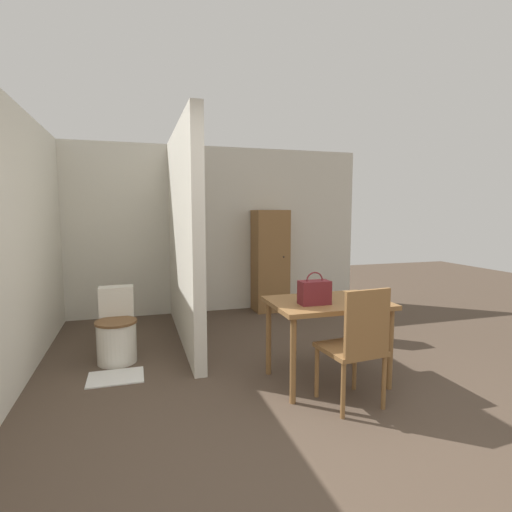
{
  "coord_description": "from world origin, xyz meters",
  "views": [
    {
      "loc": [
        -1.02,
        -2.02,
        1.54
      ],
      "look_at": [
        0.16,
        1.87,
        1.08
      ],
      "focal_mm": 28.0,
      "sensor_mm": 36.0,
      "label": 1
    }
  ],
  "objects": [
    {
      "name": "wooden_cabinet",
      "position": [
        0.96,
        3.76,
        0.78
      ],
      "size": [
        0.51,
        0.44,
        1.56
      ],
      "color": "brown",
      "rests_on": "ground_plane"
    },
    {
      "name": "space_heater",
      "position": [
        1.65,
        1.99,
        0.26
      ],
      "size": [
        0.32,
        0.2,
        0.51
      ],
      "color": "#BCBCC1",
      "rests_on": "ground_plane"
    },
    {
      "name": "bath_mat",
      "position": [
        -1.23,
        1.76,
        0.01
      ],
      "size": [
        0.5,
        0.37,
        0.01
      ],
      "color": "silver",
      "rests_on": "ground_plane"
    },
    {
      "name": "wall_back",
      "position": [
        0.0,
        4.04,
        1.25
      ],
      "size": [
        4.98,
        0.12,
        2.5
      ],
      "color": "beige",
      "rests_on": "ground_plane"
    },
    {
      "name": "partition_wall",
      "position": [
        -0.47,
        2.75,
        1.25
      ],
      "size": [
        0.12,
        2.46,
        2.5
      ],
      "color": "beige",
      "rests_on": "ground_plane"
    },
    {
      "name": "handbag",
      "position": [
        0.43,
        1.04,
        0.85
      ],
      "size": [
        0.26,
        0.14,
        0.28
      ],
      "color": "maroon",
      "rests_on": "dining_table"
    },
    {
      "name": "ground_plane",
      "position": [
        0.0,
        0.0,
        0.0
      ],
      "size": [
        16.0,
        16.0,
        0.0
      ],
      "primitive_type": "plane",
      "color": "#4C3D30"
    },
    {
      "name": "dining_table",
      "position": [
        0.61,
        1.13,
        0.65
      ],
      "size": [
        1.02,
        0.73,
        0.75
      ],
      "color": "brown",
      "rests_on": "ground_plane"
    },
    {
      "name": "toilet",
      "position": [
        -1.23,
        2.23,
        0.3
      ],
      "size": [
        0.41,
        0.56,
        0.74
      ],
      "color": "silver",
      "rests_on": "ground_plane"
    },
    {
      "name": "wooden_chair",
      "position": [
        0.6,
        0.62,
        0.52
      ],
      "size": [
        0.47,
        0.47,
        0.96
      ],
      "rotation": [
        0.0,
        0.0,
        0.09
      ],
      "color": "brown",
      "rests_on": "ground_plane"
    },
    {
      "name": "wall_left",
      "position": [
        -2.05,
        1.99,
        1.25
      ],
      "size": [
        0.12,
        4.98,
        2.5
      ],
      "color": "beige",
      "rests_on": "ground_plane"
    }
  ]
}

